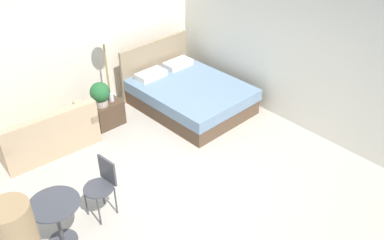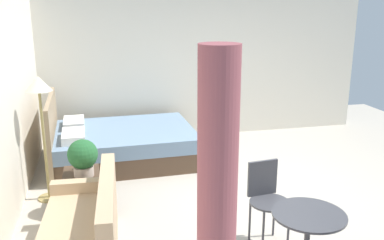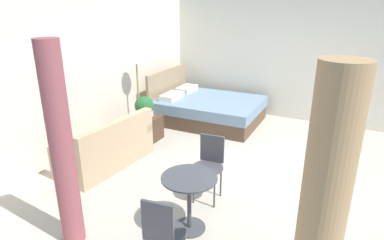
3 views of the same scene
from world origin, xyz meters
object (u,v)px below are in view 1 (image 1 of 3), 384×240
object	(u,v)px
couch	(49,137)
nightstand	(107,113)
floor_lamp	(104,46)
cafe_chair_near_window	(103,182)
bed	(188,94)
balcony_table	(57,215)
vase	(111,97)
potted_plant	(100,93)

from	to	relation	value
couch	nightstand	size ratio (longest dim) A/B	2.99
nightstand	floor_lamp	world-z (taller)	floor_lamp
floor_lamp	cafe_chair_near_window	world-z (taller)	floor_lamp
bed	cafe_chair_near_window	xyz separation A→B (m)	(-2.73, -1.33, 0.25)
bed	balcony_table	distance (m)	3.74
nightstand	balcony_table	distance (m)	2.77
nightstand	couch	bearing A→B (deg)	-177.94
couch	bed	bearing A→B (deg)	-10.89
bed	balcony_table	bearing A→B (deg)	-157.84
vase	balcony_table	world-z (taller)	balcony_table
nightstand	potted_plant	distance (m)	0.48
vase	floor_lamp	world-z (taller)	floor_lamp
vase	floor_lamp	bearing A→B (deg)	62.99
floor_lamp	nightstand	bearing A→B (deg)	-129.45
potted_plant	nightstand	bearing A→B (deg)	21.42
potted_plant	balcony_table	size ratio (longest dim) A/B	0.65
nightstand	floor_lamp	bearing A→B (deg)	50.55
cafe_chair_near_window	floor_lamp	bearing A→B (deg)	55.83
cafe_chair_near_window	vase	bearing A→B (deg)	54.21
potted_plant	balcony_table	xyz separation A→B (m)	(-1.84, -1.92, -0.22)
potted_plant	cafe_chair_near_window	size ratio (longest dim) A/B	0.51
floor_lamp	vase	bearing A→B (deg)	-117.01
bed	potted_plant	world-z (taller)	bed
vase	floor_lamp	size ratio (longest dim) A/B	0.10
floor_lamp	balcony_table	xyz separation A→B (m)	(-2.30, -2.40, -0.84)
bed	vase	distance (m)	1.51
balcony_table	couch	bearing A→B (deg)	67.67
bed	floor_lamp	distance (m)	1.84
nightstand	vase	xyz separation A→B (m)	(0.12, -0.03, 0.31)
potted_plant	vase	xyz separation A→B (m)	(0.22, 0.01, -0.17)
couch	vase	bearing A→B (deg)	0.53
balcony_table	bed	bearing A→B (deg)	22.16
bed	balcony_table	world-z (taller)	bed
floor_lamp	cafe_chair_near_window	size ratio (longest dim) A/B	1.83
floor_lamp	couch	bearing A→B (deg)	-162.58
balcony_table	cafe_chair_near_window	size ratio (longest dim) A/B	0.79
floor_lamp	bed	bearing A→B (deg)	-40.33
couch	cafe_chair_near_window	size ratio (longest dim) A/B	1.86
couch	potted_plant	world-z (taller)	potted_plant
nightstand	cafe_chair_near_window	distance (m)	2.26
vase	nightstand	bearing A→B (deg)	166.13
couch	vase	distance (m)	1.30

